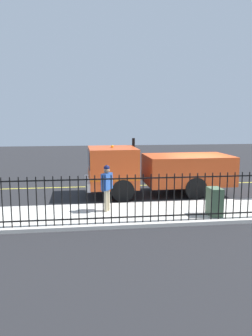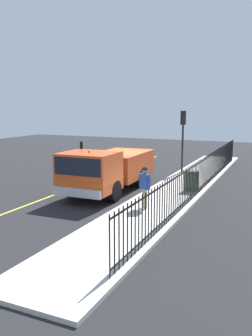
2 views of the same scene
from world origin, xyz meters
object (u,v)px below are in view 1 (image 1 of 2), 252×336
Objects in this scene: worker_standing at (107,183)px; work_truck at (150,168)px; traffic_cone at (204,178)px.

work_truck is at bearing -2.69° from worker_standing.
worker_standing is (2.85, -2.15, -0.08)m from work_truck.
worker_standing is 7.31m from traffic_cone.
worker_standing reaches higher than traffic_cone.
work_truck reaches higher than worker_standing.
work_truck is 3.57m from worker_standing.
traffic_cone is (-4.77, 5.48, -0.85)m from worker_standing.
traffic_cone is (-1.91, 3.33, -0.93)m from work_truck.
work_truck is at bearing -60.07° from traffic_cone.
work_truck is 10.60× the size of traffic_cone.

